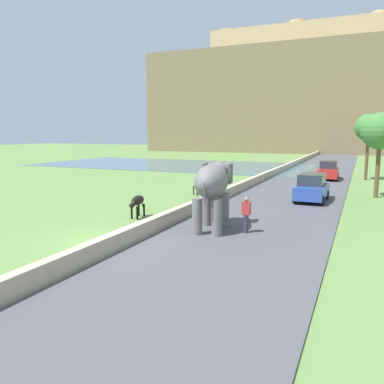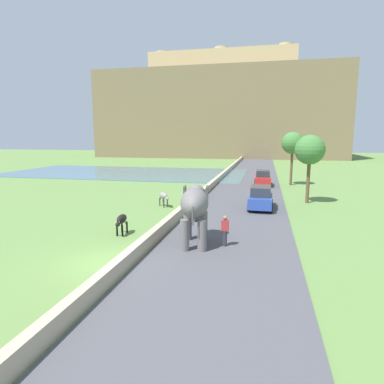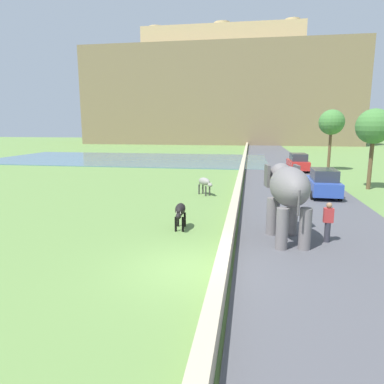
% 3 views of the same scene
% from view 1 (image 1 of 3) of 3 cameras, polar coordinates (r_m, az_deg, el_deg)
% --- Properties ---
extents(ground_plane, '(220.00, 220.00, 0.00)m').
position_cam_1_polar(ground_plane, '(16.21, -12.70, -6.97)').
color(ground_plane, '#608442').
extents(road_surface, '(7.00, 120.00, 0.06)m').
position_cam_1_polar(road_surface, '(33.07, 15.98, 0.93)').
color(road_surface, '#4C4C51').
rests_on(road_surface, ground).
extents(barrier_wall, '(0.40, 110.00, 0.69)m').
position_cam_1_polar(barrier_wall, '(31.82, 8.71, 1.45)').
color(barrier_wall, tan).
rests_on(barrier_wall, ground).
extents(lake, '(36.00, 18.00, 0.08)m').
position_cam_1_polar(lake, '(52.59, -2.70, 4.05)').
color(lake, slate).
rests_on(lake, ground).
extents(hill_distant, '(64.00, 28.00, 22.52)m').
position_cam_1_polar(hill_distant, '(96.62, 14.93, 12.57)').
color(hill_distant, '#7F6B4C').
rests_on(hill_distant, ground).
extents(fort_on_hill, '(39.97, 8.00, 7.08)m').
position_cam_1_polar(fort_on_hill, '(98.70, 15.24, 20.89)').
color(fort_on_hill, tan).
rests_on(fort_on_hill, hill_distant).
extents(elephant, '(1.79, 3.56, 2.99)m').
position_cam_1_polar(elephant, '(17.08, 3.06, 1.01)').
color(elephant, slate).
rests_on(elephant, ground).
extents(person_beside_elephant, '(0.36, 0.22, 1.63)m').
position_cam_1_polar(person_beside_elephant, '(16.74, 7.99, -3.27)').
color(person_beside_elephant, '#33333D').
rests_on(person_beside_elephant, ground).
extents(car_blue, '(1.88, 4.04, 1.80)m').
position_cam_1_polar(car_blue, '(25.50, 17.26, 0.61)').
color(car_blue, '#2D4CA8').
rests_on(car_blue, ground).
extents(car_red, '(1.91, 4.06, 1.80)m').
position_cam_1_polar(car_red, '(37.80, 19.47, 3.03)').
color(car_red, red).
rests_on(car_red, ground).
extents(cow_grey, '(1.18, 1.25, 1.15)m').
position_cam_1_polar(cow_grey, '(26.75, 0.86, 1.24)').
color(cow_grey, gray).
rests_on(cow_grey, ground).
extents(cow_black, '(0.52, 1.40, 1.15)m').
position_cam_1_polar(cow_black, '(19.95, -8.07, -1.43)').
color(cow_black, black).
rests_on(cow_black, ground).
extents(tree_near, '(2.47, 2.47, 6.04)m').
position_cam_1_polar(tree_near, '(38.94, 24.63, 8.57)').
color(tree_near, brown).
rests_on(tree_near, ground).
extents(tree_mid, '(2.43, 2.43, 5.66)m').
position_cam_1_polar(tree_mid, '(28.49, 26.02, 8.00)').
color(tree_mid, brown).
rests_on(tree_mid, ground).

